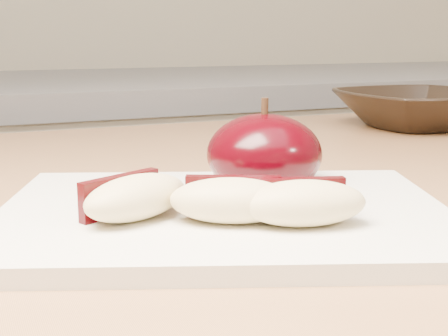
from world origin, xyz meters
name	(u,v)px	position (x,y,z in m)	size (l,w,h in m)	color
back_cabinet	(90,312)	(0.00, 1.20, 0.47)	(2.40, 0.62, 0.94)	silver
cutting_board	(224,215)	(-0.06, 0.37, 0.91)	(0.28, 0.21, 0.01)	silver
apple_half	(264,154)	(-0.01, 0.42, 0.93)	(0.11, 0.11, 0.07)	black
apple_wedge_a	(135,197)	(-0.12, 0.37, 0.92)	(0.08, 0.06, 0.03)	#D6BF87
apple_wedge_b	(232,200)	(-0.07, 0.34, 0.92)	(0.08, 0.06, 0.03)	#D6BF87
apple_wedge_c	(303,202)	(-0.04, 0.32, 0.92)	(0.08, 0.05, 0.03)	#D6BF87
bowl	(417,109)	(0.33, 0.66, 0.92)	(0.20, 0.20, 0.05)	black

